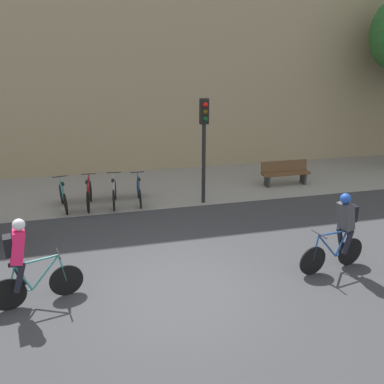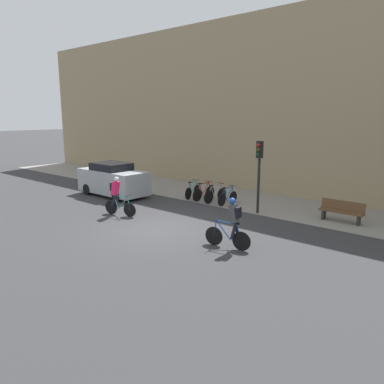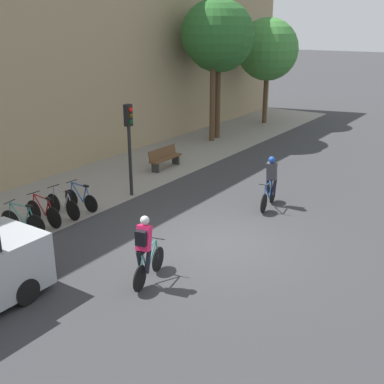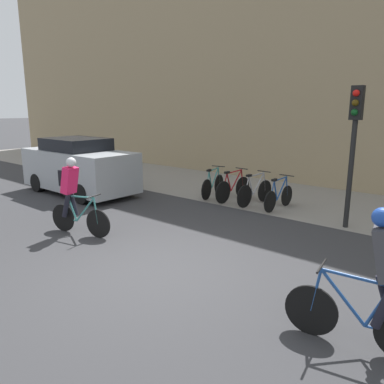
# 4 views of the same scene
# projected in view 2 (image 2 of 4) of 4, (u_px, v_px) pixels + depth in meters

# --- Properties ---
(ground) EXTENTS (200.00, 200.00, 0.00)m
(ground) POSITION_uv_depth(u_px,v_px,m) (157.00, 229.00, 14.93)
(ground) COLOR #333335
(kerb_strip) EXTENTS (44.00, 4.50, 0.01)m
(kerb_strip) POSITION_uv_depth(u_px,v_px,m) (249.00, 200.00, 19.92)
(kerb_strip) COLOR gray
(kerb_strip) RESTS_ON ground
(building_facade) EXTENTS (44.00, 0.60, 10.05)m
(building_facade) POSITION_uv_depth(u_px,v_px,m) (276.00, 105.00, 20.80)
(building_facade) COLOR #9E8966
(building_facade) RESTS_ON ground
(cyclist_pink) EXTENTS (1.65, 0.59, 1.76)m
(cyclist_pink) POSITION_uv_depth(u_px,v_px,m) (117.00, 195.00, 16.81)
(cyclist_pink) COLOR black
(cyclist_pink) RESTS_ON ground
(cyclist_grey) EXTENTS (1.69, 0.53, 1.77)m
(cyclist_grey) POSITION_uv_depth(u_px,v_px,m) (232.00, 222.00, 12.53)
(cyclist_grey) COLOR black
(cyclist_grey) RESTS_ON ground
(parked_bike_0) EXTENTS (0.50, 1.59, 0.96)m
(parked_bike_0) POSITION_uv_depth(u_px,v_px,m) (193.00, 191.00, 20.42)
(parked_bike_0) COLOR black
(parked_bike_0) RESTS_ON ground
(parked_bike_1) EXTENTS (0.46, 1.69, 0.98)m
(parked_bike_1) POSITION_uv_depth(u_px,v_px,m) (204.00, 193.00, 19.92)
(parked_bike_1) COLOR black
(parked_bike_1) RESTS_ON ground
(parked_bike_2) EXTENTS (0.46, 1.68, 0.97)m
(parked_bike_2) POSITION_uv_depth(u_px,v_px,m) (215.00, 195.00, 19.42)
(parked_bike_2) COLOR black
(parked_bike_2) RESTS_ON ground
(parked_bike_3) EXTENTS (0.46, 1.57, 0.94)m
(parked_bike_3) POSITION_uv_depth(u_px,v_px,m) (228.00, 197.00, 18.92)
(parked_bike_3) COLOR black
(parked_bike_3) RESTS_ON ground
(traffic_light_pole) EXTENTS (0.26, 0.30, 3.32)m
(traffic_light_pole) POSITION_uv_depth(u_px,v_px,m) (259.00, 163.00, 16.87)
(traffic_light_pole) COLOR black
(traffic_light_pole) RESTS_ON ground
(bench) EXTENTS (1.83, 0.44, 0.89)m
(bench) POSITION_uv_depth(u_px,v_px,m) (342.00, 211.00, 15.85)
(bench) COLOR brown
(bench) RESTS_ON ground
(parked_car) EXTENTS (4.30, 1.84, 1.85)m
(parked_car) POSITION_uv_depth(u_px,v_px,m) (113.00, 180.00, 20.92)
(parked_car) COLOR #9EA3A8
(parked_car) RESTS_ON ground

